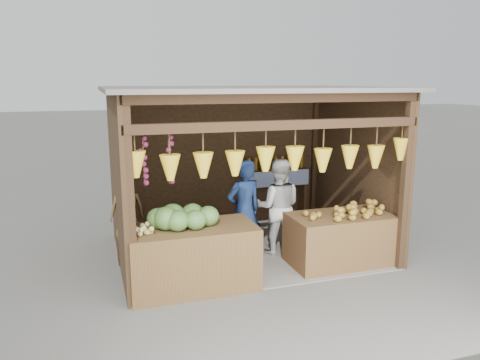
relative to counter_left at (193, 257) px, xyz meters
name	(u,v)px	position (x,y,z in m)	size (l,w,h in m)	color
ground	(246,250)	(1.13, 1.12, -0.43)	(80.00, 80.00, 0.00)	#514F49
stall_structure	(245,151)	(1.09, 1.08, 1.24)	(4.30, 3.30, 2.66)	slate
back_shelf	(276,180)	(2.18, 2.40, 0.44)	(1.25, 0.32, 1.32)	#382314
counter_left	(193,257)	(0.00, 0.00, 0.00)	(1.70, 0.85, 0.86)	#4C3119
counter_right	(340,239)	(2.31, 0.14, -0.04)	(1.54, 0.85, 0.78)	#50311A
stool	(129,251)	(-0.74, 1.23, -0.27)	(0.35, 0.35, 0.33)	black
man_standing	(244,211)	(0.97, 0.73, 0.37)	(0.58, 0.38, 1.59)	#14264B
woman_standing	(278,207)	(1.58, 0.84, 0.35)	(0.76, 0.59, 1.56)	silver
vendor_seated	(127,209)	(-0.74, 1.23, 0.42)	(0.51, 0.33, 1.04)	brown
melon_pile	(183,215)	(-0.11, 0.03, 0.59)	(1.00, 0.50, 0.32)	#174612
tanfruit_pile	(140,228)	(-0.67, -0.03, 0.49)	(0.34, 0.40, 0.13)	tan
mango_pile	(346,209)	(2.35, 0.08, 0.46)	(1.40, 0.64, 0.22)	#BD4E19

